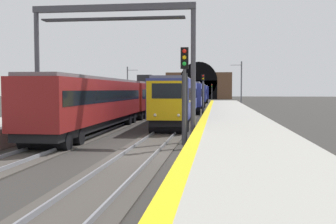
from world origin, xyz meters
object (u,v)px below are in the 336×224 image
(train_adjacent_platform, at_px, (127,98))
(railway_signal_near, at_px, (185,88))
(train_main_approaching, at_px, (196,94))
(catenary_mast_near, at_px, (128,86))
(overhead_signal_gantry, at_px, (113,38))
(railway_signal_mid, at_px, (203,91))
(catenary_mast_far, at_px, (241,84))
(railway_signal_far, at_px, (212,90))

(train_adjacent_platform, height_order, railway_signal_near, railway_signal_near)
(train_main_approaching, distance_m, catenary_mast_near, 13.13)
(train_adjacent_platform, bearing_deg, train_main_approaching, -10.35)
(overhead_signal_gantry, bearing_deg, railway_signal_mid, -10.64)
(railway_signal_mid, bearing_deg, catenary_mast_near, -148.89)
(railway_signal_near, xyz_separation_m, catenary_mast_far, (46.91, -5.50, 0.85))
(train_main_approaching, xyz_separation_m, catenary_mast_far, (2.60, -7.33, 1.68))
(railway_signal_near, xyz_separation_m, overhead_signal_gantry, (2.59, 4.29, 2.83))
(catenary_mast_near, xyz_separation_m, catenary_mast_far, (-1.88, -19.59, 0.32))
(catenary_mast_near, bearing_deg, railway_signal_far, -16.67)
(railway_signal_far, bearing_deg, railway_signal_mid, 0.00)
(train_adjacent_platform, height_order, railway_signal_mid, railway_signal_mid)
(overhead_signal_gantry, bearing_deg, train_main_approaching, -3.39)
(railway_signal_near, xyz_separation_m, catenary_mast_near, (48.79, 14.09, 0.54))
(train_main_approaching, xyz_separation_m, railway_signal_mid, (-18.87, -1.83, 0.56))
(railway_signal_near, xyz_separation_m, railway_signal_mid, (25.45, -0.00, -0.27))
(train_adjacent_platform, relative_size, railway_signal_near, 7.50)
(train_main_approaching, xyz_separation_m, catenary_mast_near, (4.48, 12.26, 1.37))
(train_main_approaching, relative_size, overhead_signal_gantry, 8.25)
(train_adjacent_platform, bearing_deg, railway_signal_mid, -37.27)
(railway_signal_near, height_order, catenary_mast_near, catenary_mast_near)
(train_main_approaching, distance_m, overhead_signal_gantry, 41.95)
(railway_signal_near, bearing_deg, train_adjacent_platform, -157.66)
(train_adjacent_platform, xyz_separation_m, railway_signal_mid, (8.98, -6.76, 0.63))
(railway_signal_far, height_order, catenary_mast_near, catenary_mast_near)
(railway_signal_far, height_order, overhead_signal_gantry, overhead_signal_gantry)
(train_adjacent_platform, distance_m, overhead_signal_gantry, 14.57)
(railway_signal_near, height_order, overhead_signal_gantry, overhead_signal_gantry)
(train_main_approaching, height_order, railway_signal_near, railway_signal_near)
(railway_signal_near, bearing_deg, railway_signal_far, -180.00)
(train_main_approaching, relative_size, train_adjacent_platform, 2.05)
(railway_signal_near, relative_size, catenary_mast_far, 0.66)
(train_main_approaching, height_order, railway_signal_far, railway_signal_far)
(overhead_signal_gantry, height_order, catenary_mast_near, overhead_signal_gantry)
(railway_signal_far, relative_size, catenary_mast_near, 0.67)
(railway_signal_near, relative_size, railway_signal_far, 1.08)
(train_main_approaching, relative_size, railway_signal_mid, 16.40)
(train_main_approaching, distance_m, railway_signal_mid, 18.96)
(overhead_signal_gantry, xyz_separation_m, catenary_mast_near, (46.20, 9.79, -2.29))
(railway_signal_near, relative_size, railway_signal_mid, 1.07)
(train_adjacent_platform, relative_size, railway_signal_far, 8.07)
(railway_signal_near, relative_size, catenary_mast_near, 0.72)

